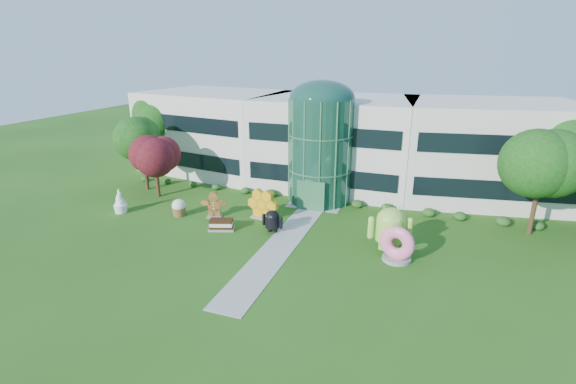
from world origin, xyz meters
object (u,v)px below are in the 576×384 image
(donut, at_px, (398,243))
(gingerbread, at_px, (214,204))
(android_green, at_px, (390,225))
(android_black, at_px, (272,220))

(donut, distance_m, gingerbread, 16.21)
(donut, relative_size, gingerbread, 1.02)
(donut, height_order, gingerbread, donut)
(android_green, distance_m, donut, 1.83)
(android_green, relative_size, donut, 1.46)
(donut, bearing_deg, android_green, 130.60)
(android_green, height_order, android_black, android_green)
(android_black, distance_m, gingerbread, 6.16)
(android_black, bearing_deg, gingerbread, 174.97)
(android_green, xyz_separation_m, gingerbread, (-15.24, 1.17, -0.72))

